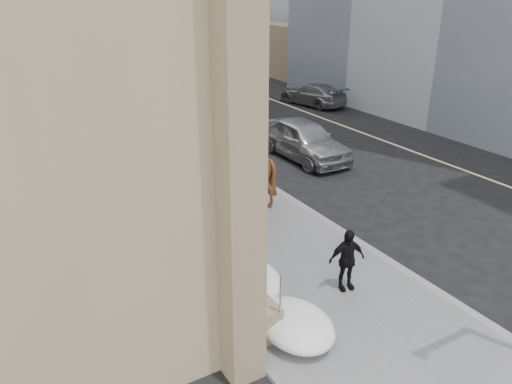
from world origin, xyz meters
TOP-DOWN VIEW (x-y plane):
  - ground at (0.00, 0.00)m, footprint 140.00×140.00m
  - sidewalk at (0.00, 10.00)m, footprint 5.00×80.00m
  - curb at (2.62, 10.00)m, footprint 0.24×80.00m
  - lane_line at (10.50, 10.00)m, footprint 0.15×70.00m
  - far_podium at (15.50, 10.00)m, footprint 2.00×80.00m
  - streetlight_mid at (2.74, 14.00)m, footprint 1.71×0.24m
  - streetlight_far at (2.74, 34.00)m, footprint 1.71×0.24m
  - traffic_signal at (2.07, 22.00)m, footprint 4.10×0.22m
  - snow_bank at (-1.42, 8.11)m, footprint 1.70×18.10m
  - mounted_horse_left at (-1.49, 5.58)m, footprint 2.08×2.87m
  - mounted_horse_right at (0.98, 4.93)m, footprint 2.05×2.26m
  - pedestrian at (0.70, -1.11)m, footprint 1.01×0.58m
  - car_silver at (5.67, 7.78)m, footprint 2.03×5.00m
  - car_grey at (11.90, 15.69)m, footprint 2.73×4.84m

SIDE VIEW (x-z plane):
  - ground at x=0.00m, z-range 0.00..0.00m
  - lane_line at x=10.50m, z-range 0.00..0.01m
  - sidewalk at x=0.00m, z-range 0.00..0.12m
  - curb at x=2.62m, z-range 0.00..0.12m
  - snow_bank at x=-1.42m, z-range 0.09..0.85m
  - car_grey at x=11.90m, z-range 0.00..1.32m
  - car_silver at x=5.67m, z-range 0.00..1.70m
  - pedestrian at x=0.70m, z-range 0.12..1.74m
  - mounted_horse_left at x=-1.49m, z-range -0.11..2.65m
  - mounted_horse_right at x=0.98m, z-range -0.05..2.75m
  - far_podium at x=15.50m, z-range 0.00..4.00m
  - traffic_signal at x=2.07m, z-range 1.00..7.00m
  - streetlight_mid at x=2.74m, z-range 0.58..8.58m
  - streetlight_far at x=2.74m, z-range 0.58..8.58m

